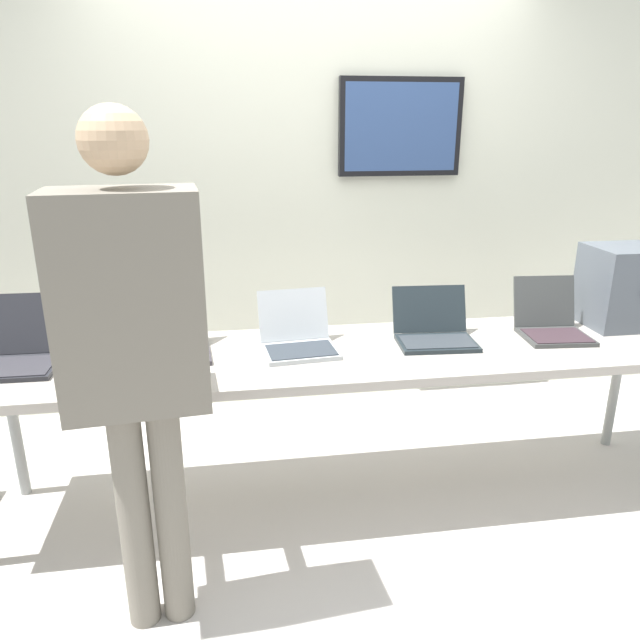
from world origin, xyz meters
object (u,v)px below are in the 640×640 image
at_px(laptop_station_0, 22,350).
at_px(laptop_station_4, 551,323).
at_px(coffee_mug, 118,377).
at_px(laptop_station_3, 434,330).
at_px(equipment_box, 623,286).
at_px(workbench, 348,360).
at_px(laptop_station_1, 169,341).
at_px(laptop_station_2, 298,337).
at_px(person, 135,339).

xyz_separation_m(laptop_station_0, laptop_station_4, (2.38, -0.00, -0.00)).
bearing_deg(coffee_mug, laptop_station_4, 8.94).
bearing_deg(laptop_station_3, equipment_box, 4.90).
bearing_deg(laptop_station_0, workbench, -2.38).
height_order(equipment_box, laptop_station_4, equipment_box).
xyz_separation_m(laptop_station_1, coffee_mug, (-0.17, -0.33, -0.01)).
xyz_separation_m(laptop_station_1, laptop_station_2, (0.56, -0.03, 0.00)).
bearing_deg(laptop_station_3, laptop_station_4, -0.45).
bearing_deg(equipment_box, laptop_station_1, -178.38).
relative_size(equipment_box, coffee_mug, 4.41).
xyz_separation_m(laptop_station_0, laptop_station_1, (0.60, 0.03, -0.00)).
bearing_deg(coffee_mug, workbench, 14.76).
xyz_separation_m(laptop_station_0, coffee_mug, (0.43, -0.31, -0.02)).
bearing_deg(laptop_station_1, laptop_station_2, -3.36).
distance_m(workbench, laptop_station_0, 1.39).
height_order(workbench, person, person).
height_order(equipment_box, person, person).
relative_size(workbench, laptop_station_2, 9.36).
xyz_separation_m(laptop_station_3, person, (-1.23, -0.68, 0.27)).
distance_m(workbench, equipment_box, 1.45).
bearing_deg(laptop_station_4, coffee_mug, -171.06).
distance_m(laptop_station_2, laptop_station_3, 0.64).
xyz_separation_m(equipment_box, laptop_station_1, (-2.20, -0.06, -0.14)).
xyz_separation_m(laptop_station_4, coffee_mug, (-1.95, -0.31, -0.01)).
distance_m(equipment_box, laptop_station_4, 0.45).
height_order(laptop_station_2, coffee_mug, laptop_station_2).
bearing_deg(laptop_station_0, laptop_station_4, -0.02).
distance_m(equipment_box, person, 2.36).
height_order(laptop_station_1, laptop_station_4, laptop_station_4).
bearing_deg(coffee_mug, equipment_box, 9.52).
bearing_deg(laptop_station_1, workbench, -6.18).
bearing_deg(laptop_station_3, workbench, -171.66).
relative_size(laptop_station_1, person, 0.22).
bearing_deg(equipment_box, person, -160.94).
bearing_deg(laptop_station_0, laptop_station_1, 2.62).
distance_m(laptop_station_0, person, 0.93).
relative_size(laptop_station_0, laptop_station_4, 1.08).
bearing_deg(equipment_box, workbench, -174.08).
relative_size(laptop_station_4, coffee_mug, 3.91).
bearing_deg(laptop_station_0, equipment_box, 1.83).
distance_m(laptop_station_0, laptop_station_2, 1.16).
bearing_deg(person, laptop_station_0, 130.26).
height_order(workbench, laptop_station_1, laptop_station_1).
bearing_deg(laptop_station_2, laptop_station_0, 179.72).
distance_m(equipment_box, laptop_station_2, 1.64).
distance_m(laptop_station_2, laptop_station_4, 1.22).
distance_m(laptop_station_1, coffee_mug, 0.37).
bearing_deg(person, laptop_station_1, 87.96).
relative_size(workbench, laptop_station_0, 8.61).
height_order(laptop_station_2, person, person).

